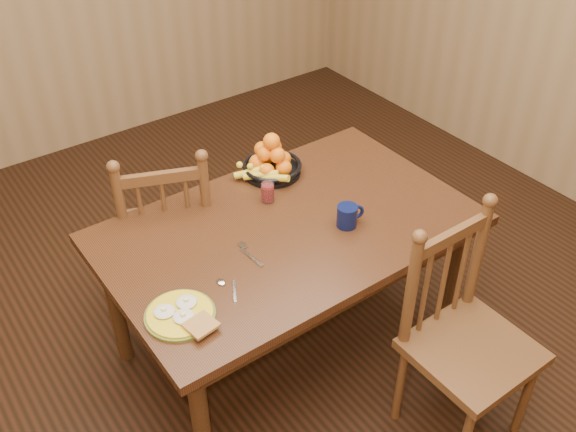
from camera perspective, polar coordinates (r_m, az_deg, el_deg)
room at (r=2.47m, az=-0.00°, el=10.21°), size 4.52×5.02×2.72m
dining_table at (r=2.85m, az=-0.00°, el=-2.16°), size 1.60×1.00×0.75m
chair_far at (r=3.22m, az=-10.60°, el=-1.58°), size 0.59×0.58×1.01m
chair_near at (r=2.74m, az=15.45°, el=-10.62°), size 0.47×0.45×1.03m
breakfast_plate at (r=2.41m, az=-9.48°, el=-8.63°), size 0.26×0.29×0.04m
fork at (r=2.65m, az=-3.54°, el=-3.33°), size 0.04×0.18×0.00m
spoon at (r=2.51m, az=-5.58°, el=-6.11°), size 0.07×0.15×0.01m
coffee_mug at (r=2.78m, az=5.34°, el=0.04°), size 0.13×0.09×0.10m
juice_glass at (r=2.92m, az=-1.82°, el=2.07°), size 0.06×0.06×0.09m
fruit_bowl at (r=3.10m, az=-1.56°, el=4.82°), size 0.32×0.32×0.22m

